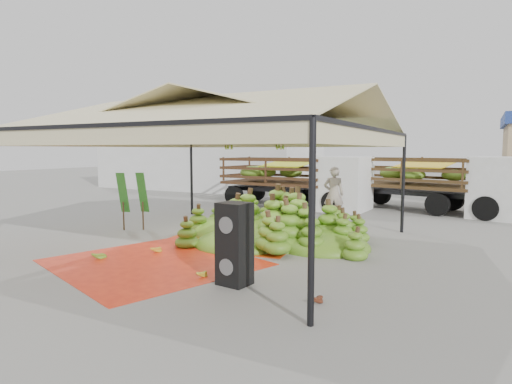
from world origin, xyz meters
The scene contains 17 objects.
ground centered at (0.00, 0.00, 0.00)m, with size 90.00×90.00×0.00m, color slate.
canopy_tent centered at (0.00, 0.00, 3.30)m, with size 8.10×8.10×4.00m.
building_white centered at (-10.00, 14.00, 2.71)m, with size 14.30×6.30×5.40m.
tarp_left centered at (-0.39, -2.37, 0.01)m, with size 4.13×3.94×0.01m, color red.
tarp_right centered at (-0.08, 0.93, 0.01)m, with size 3.73×3.91×0.01m, color #E54F15.
banana_heap centered at (0.94, 1.10, 0.66)m, with size 6.14×5.04×1.32m, color #3F7618.
hand_yellow_a centered at (1.16, -2.76, 0.09)m, with size 0.41×0.33×0.19m, color gold.
hand_yellow_b centered at (-1.05, -1.58, 0.11)m, with size 0.47×0.38×0.21m, color gold.
hand_red_a centered at (0.99, -1.34, 0.11)m, with size 0.47×0.38×0.21m, color #572714.
hand_red_b centered at (3.70, -3.07, 0.10)m, with size 0.42×0.34×0.19m, color #5B2414.
hand_green centered at (-1.82, -2.66, 0.10)m, with size 0.45×0.37×0.21m, color #597D1A.
hanging_bunches centered at (0.86, 0.12, 2.62)m, with size 1.74×0.24×0.20m.
speaker_stack centered at (2.04, -2.86, 0.78)m, with size 0.62×0.56×1.57m.
banana_leaves centered at (-3.70, 0.18, 0.00)m, with size 0.96×1.36×3.70m, color #26741F, non-canonical shape.
vendor centered at (1.50, 4.97, 0.98)m, with size 0.72×0.47×1.96m, color gray.
truck_left centered at (-1.05, 8.05, 1.39)m, with size 6.70×2.64×2.26m.
truck_right centered at (4.61, 9.10, 1.41)m, with size 7.00×3.66×2.29m.
Camera 1 is at (6.10, -9.68, 2.55)m, focal length 30.00 mm.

